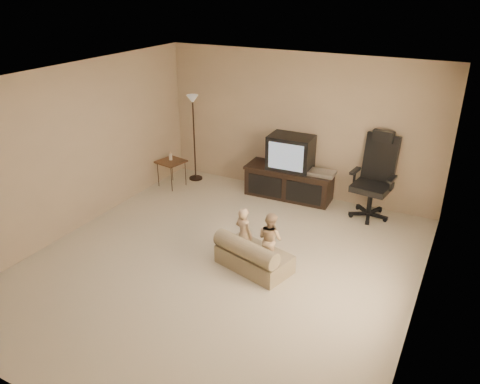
# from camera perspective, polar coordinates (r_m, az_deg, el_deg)

# --- Properties ---
(floor) EXTENTS (5.50, 5.50, 0.00)m
(floor) POSITION_cam_1_polar(r_m,az_deg,el_deg) (6.49, -2.33, -8.80)
(floor) COLOR beige
(floor) RESTS_ON ground
(room_shell) EXTENTS (5.50, 5.50, 5.50)m
(room_shell) POSITION_cam_1_polar(r_m,az_deg,el_deg) (5.80, -2.59, 3.84)
(room_shell) COLOR white
(room_shell) RESTS_ON floor
(tv_stand) EXTENTS (1.61, 0.64, 1.13)m
(tv_stand) POSITION_cam_1_polar(r_m,az_deg,el_deg) (8.28, 6.14, 2.44)
(tv_stand) COLOR black
(tv_stand) RESTS_ON floor
(office_chair) EXTENTS (0.72, 0.76, 1.40)m
(office_chair) POSITION_cam_1_polar(r_m,az_deg,el_deg) (7.86, 15.95, 0.59)
(office_chair) COLOR black
(office_chair) RESTS_ON floor
(side_table) EXTENTS (0.53, 0.53, 0.67)m
(side_table) POSITION_cam_1_polar(r_m,az_deg,el_deg) (8.78, -8.41, 3.68)
(side_table) COLOR brown
(side_table) RESTS_ON floor
(floor_lamp) EXTENTS (0.26, 0.26, 1.65)m
(floor_lamp) POSITION_cam_1_polar(r_m,az_deg,el_deg) (8.81, -5.71, 8.85)
(floor_lamp) COLOR black
(floor_lamp) RESTS_ON floor
(child_sofa) EXTENTS (1.09, 0.79, 0.48)m
(child_sofa) POSITION_cam_1_polar(r_m,az_deg,el_deg) (6.30, 1.46, -7.84)
(child_sofa) COLOR gray
(child_sofa) RESTS_ON floor
(toddler_left) EXTENTS (0.34, 0.29, 0.80)m
(toddler_left) POSITION_cam_1_polar(r_m,az_deg,el_deg) (6.39, 0.48, -5.21)
(toddler_left) COLOR tan
(toddler_left) RESTS_ON floor
(toddler_right) EXTENTS (0.42, 0.32, 0.77)m
(toddler_right) POSITION_cam_1_polar(r_m,az_deg,el_deg) (6.32, 3.70, -5.73)
(toddler_right) COLOR tan
(toddler_right) RESTS_ON floor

